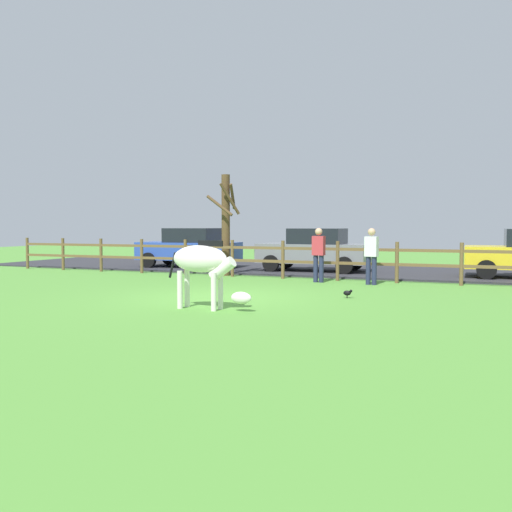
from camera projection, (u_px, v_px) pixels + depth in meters
ground_plane at (218, 297)px, 13.14m from camera, size 60.00×60.00×0.00m
parking_asphalt at (324, 268)px, 21.71m from camera, size 28.00×7.40×0.05m
paddock_fence at (283, 257)px, 17.78m from camera, size 21.75×0.11×1.23m
bare_tree at (226, 223)px, 18.81m from camera, size 1.03×0.87×3.45m
zebra at (203, 264)px, 11.26m from camera, size 1.94×0.53×1.41m
crow_on_grass at (348, 293)px, 13.02m from camera, size 0.21×0.10×0.20m
parked_car_grey at (314, 249)px, 20.20m from camera, size 4.02×1.92×1.56m
parked_car_blue at (190, 247)px, 22.09m from camera, size 4.09×2.07×1.56m
visitor_left_of_tree at (371, 254)px, 15.91m from camera, size 0.39×0.27×1.64m
visitor_right_of_tree at (319, 252)px, 16.60m from camera, size 0.37×0.24×1.64m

